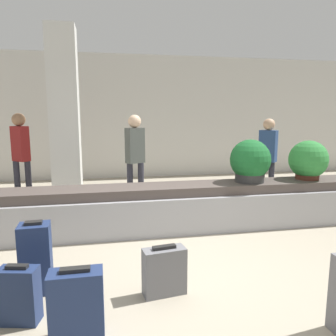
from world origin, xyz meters
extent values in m
plane|color=#9E937F|center=(0.00, 0.00, 0.00)|extent=(18.00, 18.00, 0.00)
cube|color=beige|center=(0.00, 5.55, 1.60)|extent=(18.00, 0.06, 3.20)
cube|color=#9E9EA3|center=(0.00, 1.35, 0.26)|extent=(7.41, 0.71, 0.52)
cube|color=#4C423D|center=(0.00, 1.35, 0.59)|extent=(7.11, 0.55, 0.13)
cube|color=silver|center=(-1.57, 3.04, 1.60)|extent=(0.50, 0.50, 3.20)
cube|color=navy|center=(-1.12, -0.88, 0.27)|extent=(0.39, 0.19, 0.54)
cube|color=black|center=(-1.12, -0.88, 0.55)|extent=(0.22, 0.07, 0.03)
cube|color=slate|center=(-0.37, -0.39, 0.22)|extent=(0.41, 0.22, 0.44)
cube|color=black|center=(-0.37, -0.39, 0.46)|extent=(0.22, 0.09, 0.03)
cube|color=navy|center=(-1.55, -0.12, 0.33)|extent=(0.29, 0.24, 0.66)
cube|color=black|center=(-1.55, -0.12, 0.68)|extent=(0.16, 0.09, 0.03)
cube|color=navy|center=(-1.59, -0.58, 0.23)|extent=(0.33, 0.22, 0.46)
cube|color=black|center=(-1.59, -0.58, 0.48)|extent=(0.18, 0.09, 0.03)
cylinder|color=#2D2D2D|center=(1.26, 1.35, 0.74)|extent=(0.43, 0.43, 0.17)
sphere|color=#195B28|center=(1.26, 1.35, 1.00)|extent=(0.61, 0.61, 0.61)
cylinder|color=#4C2319|center=(2.25, 1.38, 0.73)|extent=(0.36, 0.36, 0.15)
sphere|color=#2D7F38|center=(2.25, 1.38, 0.97)|extent=(0.60, 0.60, 0.60)
cylinder|color=#282833|center=(-2.51, 3.25, 0.41)|extent=(0.11, 0.11, 0.81)
cylinder|color=#282833|center=(-2.31, 3.25, 0.41)|extent=(0.11, 0.11, 0.81)
cube|color=maroon|center=(-2.41, 3.25, 1.13)|extent=(0.36, 0.35, 0.64)
sphere|color=#936B4C|center=(-2.41, 3.25, 1.57)|extent=(0.24, 0.24, 0.24)
cylinder|color=#282833|center=(-0.44, 2.71, 0.40)|extent=(0.11, 0.11, 0.80)
cylinder|color=#282833|center=(-0.24, 2.71, 0.40)|extent=(0.11, 0.11, 0.80)
cube|color=#474C47|center=(-0.34, 2.71, 1.11)|extent=(0.37, 0.31, 0.63)
sphere|color=beige|center=(-0.34, 2.71, 1.55)|extent=(0.23, 0.23, 0.23)
cylinder|color=#282833|center=(2.12, 2.63, 0.38)|extent=(0.11, 0.11, 0.76)
cylinder|color=#282833|center=(2.32, 2.63, 0.38)|extent=(0.11, 0.11, 0.76)
cube|color=navy|center=(2.22, 2.63, 1.07)|extent=(0.35, 0.36, 0.60)
sphere|color=tan|center=(2.22, 2.63, 1.48)|extent=(0.22, 0.22, 0.22)
camera|label=1|loc=(-0.88, -3.18, 1.65)|focal=35.00mm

